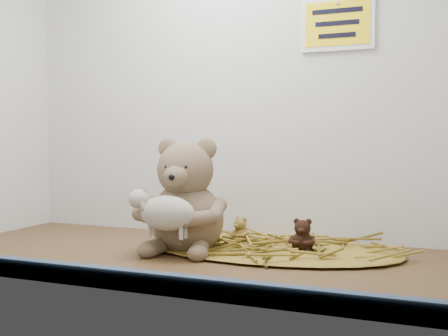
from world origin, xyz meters
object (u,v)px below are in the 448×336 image
at_px(mini_teddy_tan, 241,229).
at_px(mini_teddy_brown, 303,234).
at_px(toy_lamb, 167,213).
at_px(main_teddy, 186,195).

distance_m(mini_teddy_tan, mini_teddy_brown, 0.18).
distance_m(toy_lamb, mini_teddy_tan, 0.23).
distance_m(toy_lamb, mini_teddy_brown, 0.31).
xyz_separation_m(main_teddy, toy_lamb, (0.00, -0.10, -0.03)).
distance_m(main_teddy, toy_lamb, 0.10).
height_order(toy_lamb, mini_teddy_brown, toy_lamb).
xyz_separation_m(main_teddy, mini_teddy_brown, (0.26, 0.05, -0.08)).
relative_size(toy_lamb, mini_teddy_brown, 2.21).
relative_size(toy_lamb, mini_teddy_tan, 2.65).
bearing_deg(mini_teddy_brown, mini_teddy_tan, 154.24).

